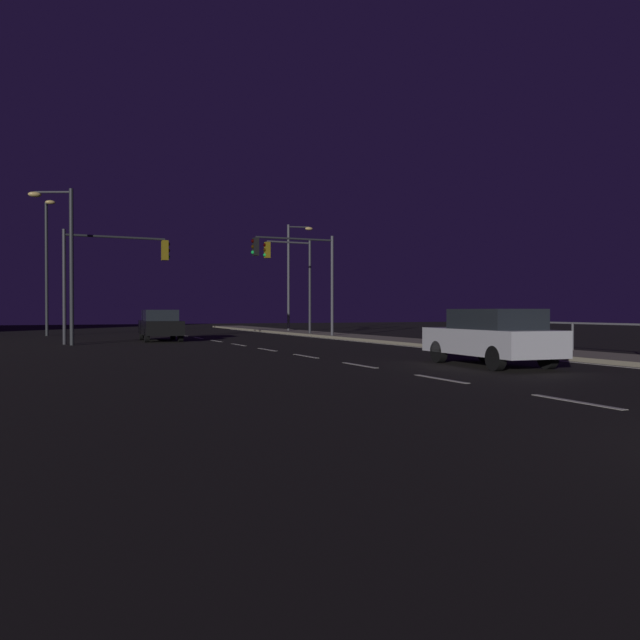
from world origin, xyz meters
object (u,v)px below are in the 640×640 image
(street_lamp_across_street, at_px, (292,267))
(traffic_light_mid_left, at_px, (291,268))
(traffic_light_near_left, at_px, (298,264))
(street_lamp_corner, at_px, (47,256))
(car_oncoming, at_px, (160,325))
(traffic_light_overhead_east, at_px, (113,264))
(car, at_px, (492,336))
(street_lamp_mid_block, at_px, (64,251))

(street_lamp_across_street, bearing_deg, traffic_light_mid_left, -111.43)
(traffic_light_near_left, height_order, street_lamp_corner, street_lamp_corner)
(car_oncoming, relative_size, traffic_light_near_left, 0.81)
(traffic_light_overhead_east, distance_m, street_lamp_corner, 11.29)
(traffic_light_near_left, bearing_deg, car, -94.98)
(traffic_light_overhead_east, distance_m, traffic_light_mid_left, 12.26)
(traffic_light_near_left, xyz_separation_m, street_lamp_mid_block, (-12.04, -2.60, 0.06))
(traffic_light_mid_left, height_order, street_lamp_corner, street_lamp_corner)
(car_oncoming, height_order, street_lamp_corner, street_lamp_corner)
(car, distance_m, street_lamp_corner, 30.37)
(traffic_light_overhead_east, bearing_deg, traffic_light_near_left, 9.77)
(car, distance_m, street_lamp_mid_block, 19.57)
(traffic_light_near_left, xyz_separation_m, street_lamp_corner, (-12.59, 9.20, 0.70))
(car, relative_size, traffic_light_overhead_east, 0.86)
(traffic_light_near_left, bearing_deg, street_lamp_corner, 143.83)
(street_lamp_across_street, relative_size, street_lamp_corner, 0.92)
(car, bearing_deg, traffic_light_near_left, 85.02)
(traffic_light_near_left, xyz_separation_m, traffic_light_overhead_east, (-9.89, -1.70, -0.39))
(traffic_light_overhead_east, relative_size, traffic_light_mid_left, 0.90)
(car_oncoming, distance_m, traffic_light_overhead_east, 4.28)
(street_lamp_across_street, xyz_separation_m, street_lamp_corner, (-15.97, -0.59, 0.22))
(car_oncoming, xyz_separation_m, traffic_light_overhead_east, (-2.47, -1.94, 2.90))
(traffic_light_overhead_east, bearing_deg, traffic_light_mid_left, 26.88)
(car_oncoming, height_order, traffic_light_overhead_east, traffic_light_overhead_east)
(traffic_light_overhead_east, height_order, street_lamp_mid_block, street_lamp_mid_block)
(street_lamp_corner, bearing_deg, traffic_light_mid_left, -21.49)
(car, height_order, traffic_light_mid_left, traffic_light_mid_left)
(traffic_light_near_left, relative_size, traffic_light_overhead_east, 1.07)
(car, distance_m, traffic_light_mid_left, 23.08)
(street_lamp_mid_block, bearing_deg, street_lamp_across_street, 38.77)
(street_lamp_across_street, bearing_deg, traffic_light_overhead_east, -139.10)
(car, height_order, street_lamp_corner, street_lamp_corner)
(traffic_light_near_left, height_order, street_lamp_across_street, street_lamp_across_street)
(traffic_light_near_left, height_order, traffic_light_overhead_east, traffic_light_near_left)
(car, bearing_deg, traffic_light_overhead_east, 115.70)
(car_oncoming, bearing_deg, street_lamp_mid_block, -148.48)
(traffic_light_overhead_east, height_order, traffic_light_mid_left, traffic_light_mid_left)
(car_oncoming, xyz_separation_m, traffic_light_near_left, (7.42, -0.24, 3.28))
(traffic_light_mid_left, xyz_separation_m, street_lamp_mid_block, (-13.09, -6.44, 0.01))
(street_lamp_mid_block, distance_m, street_lamp_corner, 11.83)
(traffic_light_mid_left, distance_m, street_lamp_across_street, 6.41)
(car_oncoming, height_order, traffic_light_near_left, traffic_light_near_left)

